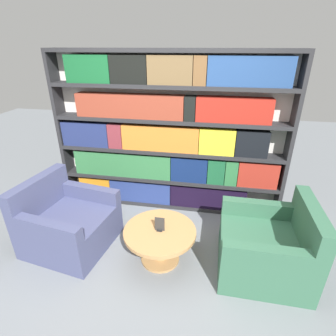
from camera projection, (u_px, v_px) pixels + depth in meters
name	position (u px, v px, depth m)	size (l,w,h in m)	color
ground_plane	(146.00, 271.00, 2.90)	(14.00, 14.00, 0.00)	slate
bookshelf	(168.00, 136.00, 3.67)	(3.24, 0.30, 2.23)	silver
armchair_left	(68.00, 224.00, 3.20)	(1.05, 1.03, 0.85)	#42476B
armchair_right	(267.00, 248.00, 2.82)	(0.93, 0.91, 0.85)	#336047
coffee_table	(160.00, 239.00, 2.94)	(0.81, 0.81, 0.42)	#AD7F4C
table_sign	(160.00, 225.00, 2.86)	(0.11, 0.06, 0.16)	black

